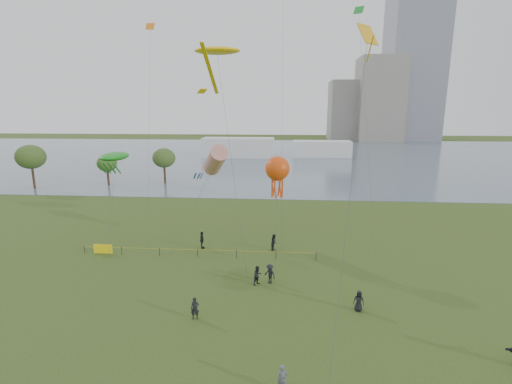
# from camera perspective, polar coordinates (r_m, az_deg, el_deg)

# --- Properties ---
(ground_plane) EXTENTS (400.00, 400.00, 0.00)m
(ground_plane) POSITION_cam_1_polar(r_m,az_deg,el_deg) (25.00, -1.91, -23.55)
(ground_plane) COLOR #273B13
(lake) EXTENTS (400.00, 120.00, 0.08)m
(lake) POSITION_cam_1_polar(r_m,az_deg,el_deg) (120.97, 3.28, 5.63)
(lake) COLOR slate
(lake) RESTS_ON ground_plane
(tower) EXTENTS (24.00, 24.00, 120.00)m
(tower) POSITION_cam_1_polar(r_m,az_deg,el_deg) (202.41, 23.67, 24.58)
(tower) COLOR slate
(tower) RESTS_ON ground_plane
(building_mid) EXTENTS (20.00, 20.00, 38.00)m
(building_mid) POSITION_cam_1_polar(r_m,az_deg,el_deg) (187.26, 18.39, 13.32)
(building_mid) COLOR gray
(building_mid) RESTS_ON ground_plane
(building_low) EXTENTS (16.00, 18.00, 28.00)m
(building_low) POSITION_cam_1_polar(r_m,az_deg,el_deg) (190.38, 13.67, 12.07)
(building_low) COLOR gray
(building_low) RESTS_ON ground_plane
(pavilion_left) EXTENTS (22.00, 8.00, 6.00)m
(pavilion_left) POSITION_cam_1_polar(r_m,az_deg,el_deg) (116.53, -2.71, 6.84)
(pavilion_left) COLOR silver
(pavilion_left) RESTS_ON ground_plane
(pavilion_right) EXTENTS (18.00, 7.00, 5.00)m
(pavilion_right) POSITION_cam_1_polar(r_m,az_deg,el_deg) (119.25, 10.06, 6.56)
(pavilion_right) COLOR silver
(pavilion_right) RESTS_ON ground_plane
(trees) EXTENTS (28.11, 11.63, 8.27)m
(trees) POSITION_cam_1_polar(r_m,az_deg,el_deg) (78.43, -24.29, 4.70)
(trees) COLOR #352418
(trees) RESTS_ON ground_plane
(fence) EXTENTS (24.07, 0.07, 1.05)m
(fence) POSITION_cam_1_polar(r_m,az_deg,el_deg) (40.54, -17.52, -8.48)
(fence) COLOR black
(fence) RESTS_ON ground_plane
(kite_flyer) EXTENTS (0.59, 0.40, 1.59)m
(kite_flyer) POSITION_cam_1_polar(r_m,az_deg,el_deg) (22.00, 4.09, -26.79)
(kite_flyer) COLOR #56585E
(kite_flyer) RESTS_ON ground_plane
(spectator_a) EXTENTS (1.02, 1.03, 1.68)m
(spectator_a) POSITION_cam_1_polar(r_m,az_deg,el_deg) (32.52, 0.27, -12.70)
(spectator_a) COLOR black
(spectator_a) RESTS_ON ground_plane
(spectator_b) EXTENTS (1.28, 1.21, 1.74)m
(spectator_b) POSITION_cam_1_polar(r_m,az_deg,el_deg) (32.75, 2.14, -12.46)
(spectator_b) COLOR black
(spectator_b) RESTS_ON ground_plane
(spectator_c) EXTENTS (0.70, 1.17, 1.88)m
(spectator_c) POSITION_cam_1_polar(r_m,az_deg,el_deg) (40.73, -8.31, -7.33)
(spectator_c) COLOR black
(spectator_c) RESTS_ON ground_plane
(spectator_d) EXTENTS (0.88, 0.69, 1.60)m
(spectator_d) POSITION_cam_1_polar(r_m,az_deg,el_deg) (29.76, 15.53, -15.83)
(spectator_d) COLOR black
(spectator_d) RESTS_ON ground_plane
(spectator_f) EXTENTS (0.65, 0.48, 1.65)m
(spectator_f) POSITION_cam_1_polar(r_m,az_deg,el_deg) (28.11, -9.37, -17.26)
(spectator_f) COLOR black
(spectator_f) RESTS_ON ground_plane
(spectator_g) EXTENTS (0.88, 1.01, 1.78)m
(spectator_g) POSITION_cam_1_polar(r_m,az_deg,el_deg) (39.88, 2.82, -7.73)
(spectator_g) COLOR black
(spectator_g) RESTS_ON ground_plane
(kite_stingray) EXTENTS (6.64, 12.41, 21.19)m
(kite_stingray) POSITION_cam_1_polar(r_m,az_deg,el_deg) (42.08, -6.01, 20.72)
(kite_stingray) COLOR #3F3F42
(kite_windsock) EXTENTS (5.80, 8.58, 11.04)m
(kite_windsock) POSITION_cam_1_polar(r_m,az_deg,el_deg) (42.48, -6.29, 4.85)
(kite_windsock) COLOR #3F3F42
(kite_creature) EXTENTS (2.60, 7.08, 10.20)m
(kite_creature) POSITION_cam_1_polar(r_m,az_deg,el_deg) (43.16, -20.92, 5.11)
(kite_creature) COLOR #3F3F42
(kite_octopus) EXTENTS (2.40, 5.95, 10.30)m
(kite_octopus) POSITION_cam_1_polar(r_m,az_deg,el_deg) (36.31, 3.32, 3.55)
(kite_octopus) COLOR #3F3F42
(kite_delta) EXTENTS (3.66, 10.47, 19.92)m
(kite_delta) POSITION_cam_1_polar(r_m,az_deg,el_deg) (25.13, 16.62, 20.11)
(kite_delta) COLOR #3F3F42
(small_kites) EXTENTS (22.64, 5.23, 5.85)m
(small_kites) POSITION_cam_1_polar(r_m,az_deg,el_deg) (43.15, 0.68, 26.93)
(small_kites) COLOR orange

